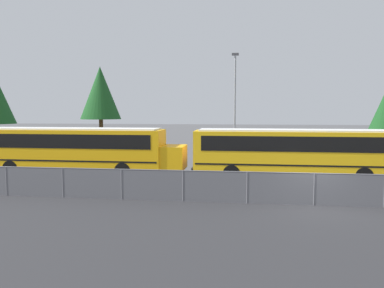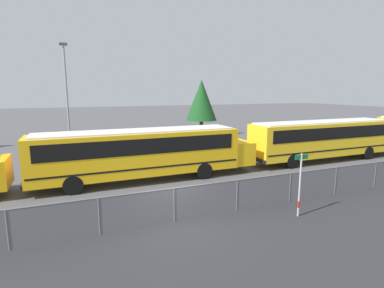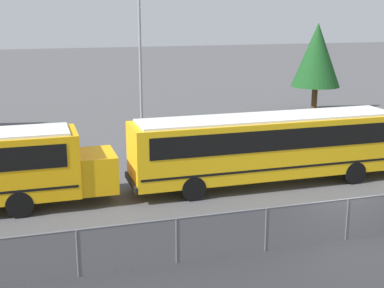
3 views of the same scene
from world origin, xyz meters
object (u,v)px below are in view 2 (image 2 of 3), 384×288
at_px(street_sign, 300,183).
at_px(light_pole, 67,96).
at_px(tree_1, 201,100).
at_px(school_bus_2, 144,151).
at_px(school_bus_3, 325,137).

bearing_deg(street_sign, light_pole, 117.98).
bearing_deg(tree_1, street_sign, -103.69).
bearing_deg(tree_1, school_bus_2, -125.04).
height_order(street_sign, tree_1, tree_1).
xyz_separation_m(school_bus_2, tree_1, (10.58, 15.09, 2.49)).
bearing_deg(school_bus_3, street_sign, -140.65).
distance_m(school_bus_2, street_sign, 9.33).
xyz_separation_m(light_pole, tree_1, (14.73, 5.78, -0.64)).
bearing_deg(light_pole, street_sign, -62.02).
xyz_separation_m(street_sign, tree_1, (5.59, 22.97, 2.88)).
relative_size(light_pole, tree_1, 1.36).
height_order(light_pole, tree_1, light_pole).
xyz_separation_m(street_sign, light_pole, (-9.13, 17.19, 3.52)).
bearing_deg(school_bus_2, tree_1, 54.96).
bearing_deg(school_bus_2, street_sign, -57.63).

